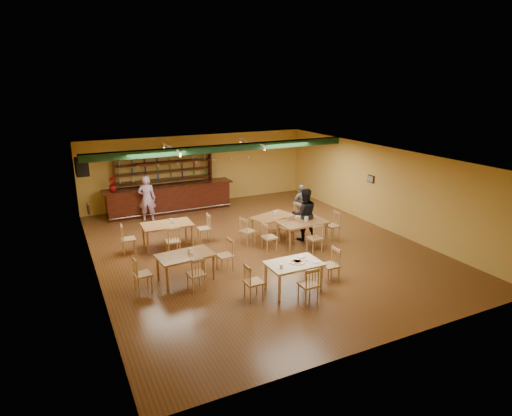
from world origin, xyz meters
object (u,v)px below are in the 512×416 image
dining_table_c (186,267)px  dining_table_d (302,233)px  bar_counter (170,199)px  dining_table_b (272,226)px  dining_table_a (168,235)px  patron_bar (147,199)px  near_table (294,276)px  patron_right_a (304,214)px

dining_table_c → dining_table_d: 4.36m
bar_counter → dining_table_d: bar_counter is taller
bar_counter → dining_table_b: size_ratio=3.67×
dining_table_a → dining_table_d: (4.08, -1.71, -0.00)m
patron_bar → near_table: bearing=125.2°
bar_counter → dining_table_d: 6.29m
dining_table_a → dining_table_b: (3.57, -0.56, -0.03)m
bar_counter → dining_table_c: size_ratio=3.56×
dining_table_d → dining_table_c: bearing=-169.3°
dining_table_d → near_table: size_ratio=1.13×
dining_table_d → patron_right_a: bearing=49.4°
dining_table_b → near_table: near_table is taller
dining_table_a → patron_right_a: patron_right_a is taller
near_table → patron_right_a: size_ratio=0.78×
bar_counter → dining_table_a: bar_counter is taller
dining_table_b → dining_table_c: (-3.76, -2.06, 0.01)m
dining_table_a → patron_right_a: size_ratio=0.88×
near_table → dining_table_c: bearing=143.1°
near_table → bar_counter: bearing=97.4°
dining_table_c → patron_bar: patron_bar is taller
bar_counter → patron_bar: 1.40m
dining_table_b → patron_right_a: (0.80, -0.80, 0.54)m
dining_table_a → dining_table_d: size_ratio=1.00×
patron_right_a → dining_table_b: bearing=-29.0°
bar_counter → patron_right_a: (3.27, -5.18, 0.34)m
bar_counter → near_table: bar_counter is taller
bar_counter → near_table: (1.07, -8.21, -0.19)m
dining_table_b → patron_bar: bearing=117.5°
dining_table_d → patron_right_a: (0.29, 0.35, 0.50)m
dining_table_d → dining_table_a: bearing=156.0°
dining_table_d → near_table: dining_table_d is taller
bar_counter → dining_table_b: (2.47, -4.38, -0.20)m
dining_table_b → dining_table_c: size_ratio=0.97×
dining_table_a → dining_table_d: bearing=-20.8°
dining_table_c → dining_table_d: (4.27, 0.91, 0.02)m
bar_counter → dining_table_c: 6.57m
dining_table_d → patron_bar: bearing=129.6°
dining_table_a → near_table: size_ratio=1.13×
bar_counter → patron_right_a: size_ratio=2.94×
bar_counter → patron_right_a: 6.14m
dining_table_a → dining_table_b: bearing=-7.0°
dining_table_c → dining_table_d: bearing=6.6°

